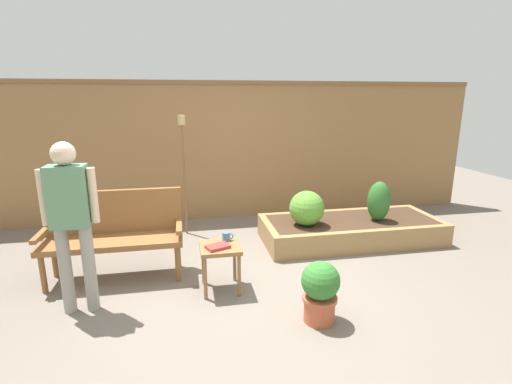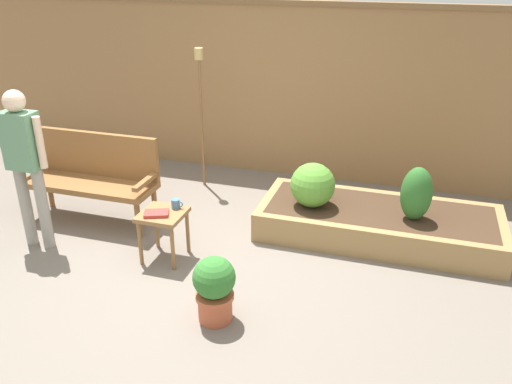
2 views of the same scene
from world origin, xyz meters
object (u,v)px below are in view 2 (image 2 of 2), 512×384
at_px(shrub_far_corner, 416,194).
at_px(cup_on_table, 176,204).
at_px(book_on_table, 156,213).
at_px(side_table, 163,221).
at_px(person_by_bench, 25,157).
at_px(shrub_near_bench, 313,185).
at_px(tiki_torch, 200,94).
at_px(garden_bench, 92,171).
at_px(potted_boxwood, 214,287).

bearing_deg(shrub_far_corner, cup_on_table, -159.41).
bearing_deg(shrub_far_corner, book_on_table, -156.20).
xyz_separation_m(side_table, person_by_bench, (-1.30, -0.14, 0.54)).
relative_size(book_on_table, shrub_far_corner, 0.41).
bearing_deg(person_by_bench, shrub_far_corner, 16.96).
distance_m(shrub_near_bench, tiki_torch, 1.84).
xyz_separation_m(garden_bench, potted_boxwood, (1.88, -1.27, -0.24)).
distance_m(side_table, shrub_far_corner, 2.41).
bearing_deg(shrub_far_corner, side_table, -157.23).
relative_size(side_table, shrub_far_corner, 0.90).
relative_size(book_on_table, potted_boxwood, 0.40).
bearing_deg(person_by_bench, potted_boxwood, -15.42).
bearing_deg(tiki_torch, garden_bench, -122.89).
relative_size(side_table, book_on_table, 2.18).
bearing_deg(shrub_near_bench, person_by_bench, -156.90).
bearing_deg(garden_bench, shrub_far_corner, 6.56).
xyz_separation_m(cup_on_table, shrub_near_bench, (1.13, 0.80, 0.00)).
height_order(side_table, person_by_bench, person_by_bench).
relative_size(shrub_near_bench, tiki_torch, 0.27).
distance_m(cup_on_table, book_on_table, 0.22).
height_order(side_table, shrub_far_corner, shrub_far_corner).
height_order(side_table, tiki_torch, tiki_torch).
bearing_deg(shrub_near_bench, garden_bench, -170.62).
bearing_deg(potted_boxwood, person_by_bench, 164.58).
relative_size(cup_on_table, shrub_near_bench, 0.26).
distance_m(shrub_near_bench, person_by_bench, 2.76).
xyz_separation_m(potted_boxwood, shrub_near_bench, (0.42, 1.65, 0.22)).
bearing_deg(cup_on_table, book_on_table, -120.01).
relative_size(tiki_torch, person_by_bench, 1.08).
xyz_separation_m(garden_bench, book_on_table, (1.06, -0.61, -0.05)).
bearing_deg(person_by_bench, book_on_table, 3.73).
distance_m(side_table, person_by_bench, 1.41).
bearing_deg(cup_on_table, garden_bench, 160.19).
xyz_separation_m(book_on_table, potted_boxwood, (0.82, -0.66, -0.19)).
height_order(book_on_table, person_by_bench, person_by_bench).
distance_m(shrub_far_corner, person_by_bench, 3.69).
relative_size(potted_boxwood, shrub_far_corner, 1.04).
bearing_deg(person_by_bench, garden_bench, 72.99).
bearing_deg(shrub_near_bench, side_table, -142.50).
distance_m(cup_on_table, tiki_torch, 1.77).
relative_size(cup_on_table, book_on_table, 0.53).
bearing_deg(potted_boxwood, cup_on_table, 130.01).
bearing_deg(tiki_torch, side_table, -79.52).
relative_size(shrub_near_bench, shrub_far_corner, 0.85).
height_order(cup_on_table, shrub_near_bench, shrub_near_bench).
bearing_deg(garden_bench, potted_boxwood, -34.00).
height_order(book_on_table, potted_boxwood, potted_boxwood).
bearing_deg(shrub_far_corner, tiki_torch, 162.32).
bearing_deg(shrub_near_bench, cup_on_table, -144.67).
xyz_separation_m(garden_bench, side_table, (1.09, -0.55, -0.15)).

